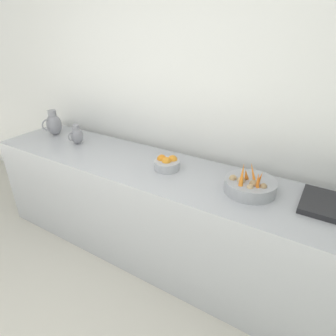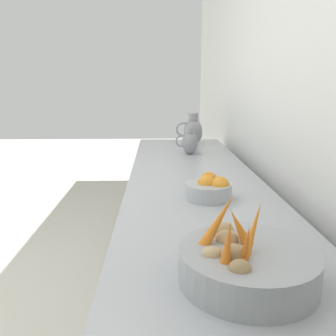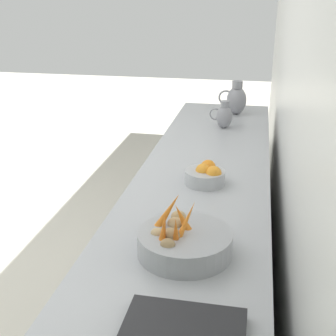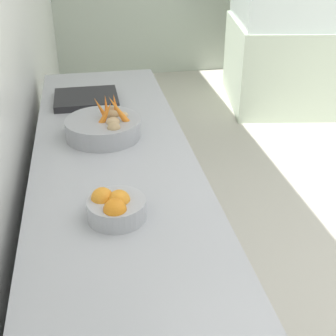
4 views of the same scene
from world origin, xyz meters
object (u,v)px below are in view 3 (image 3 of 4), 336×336
at_px(metal_pitcher_tall, 236,99).
at_px(metal_pitcher_short, 224,116).
at_px(orange_bowl, 206,175).
at_px(vegetable_colander, 183,241).

xyz_separation_m(metal_pitcher_tall, metal_pitcher_short, (0.06, 0.39, -0.03)).
relative_size(orange_bowl, metal_pitcher_tall, 0.78).
height_order(metal_pitcher_tall, metal_pitcher_short, metal_pitcher_tall).
bearing_deg(metal_pitcher_tall, orange_bowl, 87.36).
bearing_deg(vegetable_colander, metal_pitcher_short, -90.35).
relative_size(vegetable_colander, metal_pitcher_short, 1.83).
height_order(vegetable_colander, metal_pitcher_tall, metal_pitcher_tall).
distance_m(orange_bowl, metal_pitcher_short, 1.00).
xyz_separation_m(vegetable_colander, orange_bowl, (-0.01, -0.66, -0.00)).
distance_m(metal_pitcher_tall, metal_pitcher_short, 0.40).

